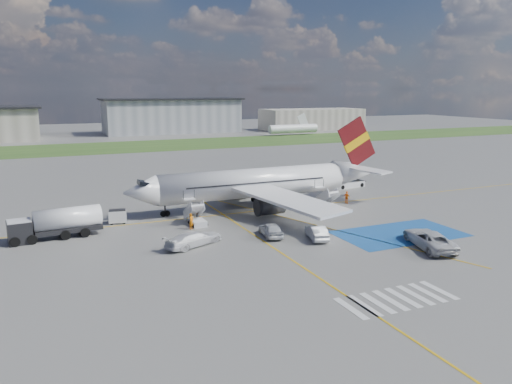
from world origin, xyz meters
The scene contains 22 objects.
ground centered at (0.00, 0.00, 0.00)m, with size 400.00×400.00×0.00m, color #60605E.
grass_strip centered at (0.00, 95.00, 0.01)m, with size 400.00×30.00×0.01m, color #2D4C1E.
taxiway_line_main centered at (0.00, 12.00, 0.01)m, with size 120.00×0.20×0.01m, color gold.
taxiway_line_cross centered at (-5.00, -10.00, 0.01)m, with size 0.20×60.00×0.01m, color gold.
taxiway_line_diag centered at (0.00, 12.00, 0.01)m, with size 0.20×60.00×0.01m, color gold.
staging_box centered at (10.00, -4.00, 0.01)m, with size 14.00×8.00×0.01m, color #184C93.
crosswalk centered at (-1.80, -18.00, 0.01)m, with size 9.00×4.00×0.01m.
terminal_centre centered at (20.00, 135.00, 6.00)m, with size 48.00×18.00×12.00m, color gray.
terminal_east centered at (75.00, 128.00, 4.00)m, with size 40.00×16.00×8.00m, color gray.
airliner centered at (1.51, 14.00, 3.39)m, with size 36.81×32.95×11.92m.
airstairs_fwd centered at (-9.50, 8.70, 0.62)m, with size 1.90×5.20×3.60m.
airstairs_aft centered at (9.00, 8.70, 0.62)m, with size 1.90×5.20×3.60m.
fuel_tanker centered at (-24.87, 9.62, 1.35)m, with size 9.63×3.57×3.21m.
gpu_cart centered at (-17.97, 13.12, 0.76)m, with size 2.21×1.61×1.69m.
belt_loader centered at (20.15, 20.81, 0.43)m, with size 5.97×2.73×1.74m.
car_silver_a centered at (-3.51, 0.84, 0.77)m, with size 1.81×4.50×1.53m, color silver.
car_silver_b centered at (0.55, -1.99, 0.76)m, with size 1.61×4.60×1.52m, color silver.
van_white_a centered at (9.60, -8.94, 1.15)m, with size 2.83×6.15×2.31m, color silver.
van_white_b centered at (-12.11, 1.09, 0.99)m, with size 2.05×5.05×1.98m, color silver.
crew_fwd centered at (-10.64, 7.07, 0.94)m, with size 0.69×0.45×1.88m, color orange.
crew_nose centered at (-8.63, 10.68, 0.86)m, with size 0.84×0.65×1.73m, color orange.
crew_aft centered at (13.10, 10.99, 0.88)m, with size 1.03×0.43×1.75m, color orange.
Camera 1 is at (-26.05, -46.34, 15.77)m, focal length 35.00 mm.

